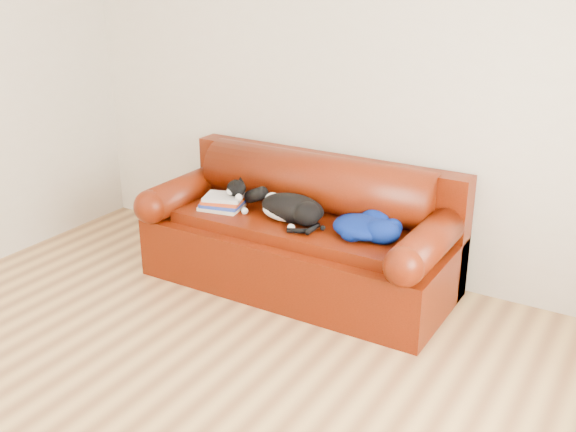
# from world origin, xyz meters

# --- Properties ---
(ground) EXTENTS (4.50, 4.50, 0.00)m
(ground) POSITION_xyz_m (0.00, 0.00, 0.00)
(ground) COLOR brown
(ground) RESTS_ON ground
(room_shell) EXTENTS (4.52, 4.02, 2.61)m
(room_shell) POSITION_xyz_m (0.12, 0.02, 1.67)
(room_shell) COLOR beige
(room_shell) RESTS_ON ground
(sofa_base) EXTENTS (2.10, 0.90, 0.50)m
(sofa_base) POSITION_xyz_m (-0.09, 1.49, 0.24)
(sofa_base) COLOR #390D02
(sofa_base) RESTS_ON ground
(sofa_back) EXTENTS (2.10, 1.01, 0.88)m
(sofa_back) POSITION_xyz_m (-0.09, 1.74, 0.54)
(sofa_back) COLOR #390D02
(sofa_back) RESTS_ON ground
(book_stack) EXTENTS (0.32, 0.27, 0.10)m
(book_stack) POSITION_xyz_m (-0.63, 1.37, 0.55)
(book_stack) COLOR beige
(book_stack) RESTS_ON sofa_base
(cat) EXTENTS (0.62, 0.40, 0.24)m
(cat) POSITION_xyz_m (-0.10, 1.41, 0.59)
(cat) COLOR black
(cat) RESTS_ON sofa_base
(blanket) EXTENTS (0.50, 0.40, 0.15)m
(blanket) POSITION_xyz_m (0.43, 1.45, 0.56)
(blanket) COLOR #02134B
(blanket) RESTS_ON sofa_base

